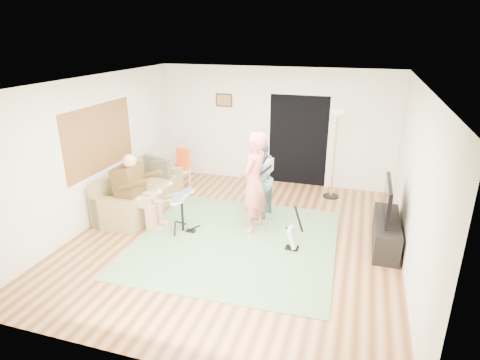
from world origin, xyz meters
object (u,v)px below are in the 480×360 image
at_px(drum_kit, 182,215).
at_px(guitarist, 258,179).
at_px(sofa, 138,195).
at_px(tv_cabinet, 386,233).
at_px(television, 387,199).
at_px(singer, 254,183).
at_px(dining_chair, 180,175).
at_px(torchiere_lamp, 336,139).
at_px(guitar_spare, 293,237).

bearing_deg(drum_kit, guitarist, 40.69).
xyz_separation_m(sofa, tv_cabinet, (4.80, -0.12, -0.04)).
height_order(tv_cabinet, television, television).
bearing_deg(singer, dining_chair, -114.30).
height_order(singer, guitarist, singer).
distance_m(guitarist, torchiere_lamp, 2.02).
bearing_deg(torchiere_lamp, sofa, -154.24).
distance_m(singer, tv_cabinet, 2.39).
height_order(drum_kit, dining_chair, dining_chair).
bearing_deg(guitarist, dining_chair, -104.58).
bearing_deg(drum_kit, guitar_spare, -1.43).
distance_m(dining_chair, tv_cabinet, 4.66).
bearing_deg(torchiere_lamp, singer, -121.68).
xyz_separation_m(torchiere_lamp, dining_chair, (-3.38, -0.53, -0.97)).
bearing_deg(guitarist, drum_kit, -39.71).
relative_size(guitar_spare, dining_chair, 0.84).
xyz_separation_m(guitarist, tv_cabinet, (2.36, -0.45, -0.54)).
xyz_separation_m(singer, tv_cabinet, (2.30, 0.07, -0.67)).
height_order(sofa, drum_kit, sofa).
bearing_deg(guitarist, tv_cabinet, 88.71).
bearing_deg(tv_cabinet, drum_kit, -171.46).
height_order(guitarist, television, guitarist).
bearing_deg(television, dining_chair, 162.44).
relative_size(guitarist, dining_chair, 1.69).
relative_size(guitarist, tv_cabinet, 1.13).
relative_size(drum_kit, tv_cabinet, 0.53).
relative_size(torchiere_lamp, television, 1.69).
xyz_separation_m(sofa, guitarist, (2.43, 0.33, 0.50)).
height_order(singer, dining_chair, singer).
relative_size(sofa, singer, 1.16).
distance_m(torchiere_lamp, television, 2.22).
bearing_deg(tv_cabinet, sofa, 178.52).
bearing_deg(dining_chair, sofa, -89.64).
bearing_deg(torchiere_lamp, guitar_spare, -99.27).
bearing_deg(sofa, television, -1.50).
xyz_separation_m(singer, torchiere_lamp, (1.23, 1.99, 0.39)).
distance_m(drum_kit, television, 3.53).
relative_size(sofa, television, 1.89).
relative_size(guitarist, television, 1.40).
bearing_deg(dining_chair, drum_kit, -48.06).
distance_m(drum_kit, tv_cabinet, 3.54).
bearing_deg(singer, guitarist, -163.31).
xyz_separation_m(drum_kit, guitarist, (1.14, 0.98, 0.47)).
bearing_deg(guitar_spare, dining_chair, 146.49).
bearing_deg(tv_cabinet, dining_chair, 162.63).
xyz_separation_m(singer, dining_chair, (-2.15, 1.46, -0.58)).
bearing_deg(drum_kit, sofa, 153.35).
height_order(guitarist, dining_chair, guitarist).
bearing_deg(dining_chair, guitarist, -8.58).
xyz_separation_m(guitar_spare, torchiere_lamp, (0.41, 2.50, 1.08)).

